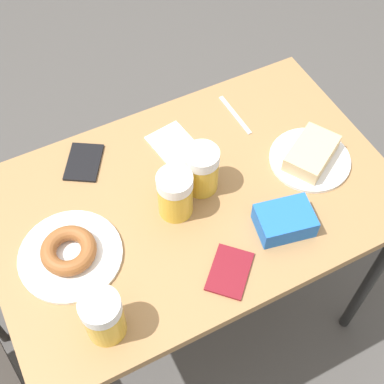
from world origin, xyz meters
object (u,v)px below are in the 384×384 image
plate_with_cake (311,156)px  passport_near_edge (84,162)px  blue_pouch (285,221)px  beer_mug_left (201,170)px  plate_with_donut (70,253)px  fork (235,115)px  beer_mug_center (175,194)px  napkin_folded (174,145)px  passport_far_edge (230,271)px  beer_mug_right (103,317)px

plate_with_cake → passport_near_edge: (0.27, 0.55, -0.02)m
blue_pouch → beer_mug_left: bearing=31.2°
plate_with_donut → fork: (0.22, -0.58, -0.02)m
plate_with_donut → beer_mug_center: beer_mug_center is taller
plate_with_donut → napkin_folded: size_ratio=1.61×
fork → blue_pouch: 0.39m
plate_with_donut → blue_pouch: blue_pouch is taller
napkin_folded → passport_far_edge: passport_far_edge is taller
beer_mug_center → blue_pouch: size_ratio=0.88×
fork → passport_near_edge: (0.03, 0.45, 0.00)m
plate_with_cake → passport_far_edge: bearing=118.5°
beer_mug_left → passport_far_edge: size_ratio=0.89×
fork → passport_far_edge: bearing=148.9°
beer_mug_center → beer_mug_right: 0.34m
napkin_folded → passport_far_edge: bearing=172.6°
fork → napkin_folded: bearing=96.4°
beer_mug_right → blue_pouch: bearing=-84.5°
passport_near_edge → beer_mug_center: bearing=-147.8°
beer_mug_left → passport_far_edge: 0.27m
beer_mug_center → fork: size_ratio=0.83×
beer_mug_left → napkin_folded: bearing=1.2°
plate_with_donut → beer_mug_center: bearing=-88.7°
beer_mug_center → fork: beer_mug_center is taller
beer_mug_center → blue_pouch: beer_mug_center is taller
plate_with_cake → passport_far_edge: plate_with_cake is taller
beer_mug_right → plate_with_donut: bearing=3.2°
plate_with_donut → beer_mug_right: bearing=-176.8°
plate_with_cake → napkin_folded: (0.21, 0.30, -0.02)m
passport_far_edge → fork: bearing=-31.1°
beer_mug_left → fork: beer_mug_left is taller
beer_mug_left → blue_pouch: (-0.20, -0.12, -0.04)m
plate_with_cake → blue_pouch: bearing=129.2°
plate_with_donut → beer_mug_right: (-0.21, -0.01, 0.05)m
beer_mug_left → beer_mug_center: size_ratio=1.00×
plate_with_cake → beer_mug_center: bearing=86.7°
napkin_folded → blue_pouch: 0.38m
beer_mug_left → passport_near_edge: size_ratio=0.88×
plate_with_cake → beer_mug_left: size_ratio=1.61×
passport_near_edge → plate_with_donut: bearing=153.3°
beer_mug_right → beer_mug_center: bearing=-51.9°
plate_with_donut → napkin_folded: (0.20, -0.37, -0.01)m
beer_mug_center → fork: bearing=-54.0°
fork → passport_far_edge: passport_far_edge is taller
beer_mug_right → fork: beer_mug_right is taller
plate_with_donut → beer_mug_left: beer_mug_left is taller
fork → passport_far_edge: 0.50m
plate_with_donut → fork: 0.62m
beer_mug_center → passport_far_edge: 0.23m
passport_far_edge → napkin_folded: bearing=-7.4°
beer_mug_left → napkin_folded: size_ratio=0.87×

